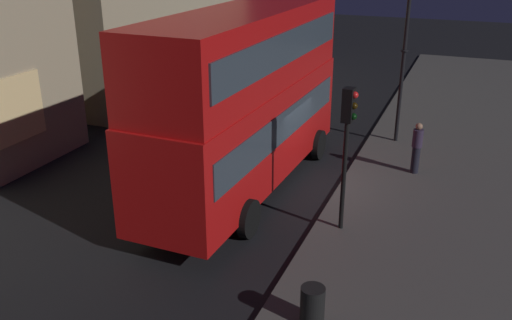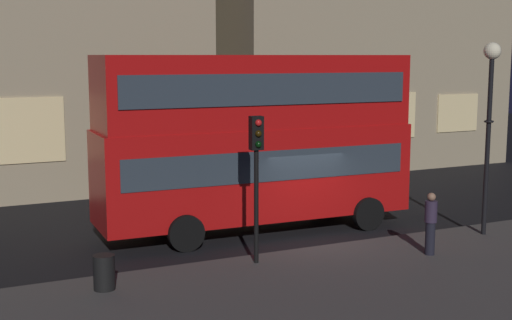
{
  "view_description": "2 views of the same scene",
  "coord_description": "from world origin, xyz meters",
  "px_view_note": "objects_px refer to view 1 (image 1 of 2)",
  "views": [
    {
      "loc": [
        -15.62,
        -4.38,
        7.33
      ],
      "look_at": [
        -2.73,
        0.73,
        1.74
      ],
      "focal_mm": 39.34,
      "sensor_mm": 36.0,
      "label": 1
    },
    {
      "loc": [
        -10.17,
        -17.37,
        5.41
      ],
      "look_at": [
        -1.42,
        0.91,
        2.38
      ],
      "focal_mm": 49.06,
      "sensor_mm": 36.0,
      "label": 2
    }
  ],
  "objects_px": {
    "traffic_light_near_kerb": "(347,130)",
    "pedestrian": "(417,147)",
    "street_lamp": "(407,29)",
    "double_decker_bus": "(245,94)",
    "litter_bin": "(312,305)"
  },
  "relations": [
    {
      "from": "traffic_light_near_kerb",
      "to": "street_lamp",
      "type": "relative_size",
      "value": 0.67
    },
    {
      "from": "double_decker_bus",
      "to": "pedestrian",
      "type": "xyz_separation_m",
      "value": [
        2.94,
        -4.71,
        -2.04
      ]
    },
    {
      "from": "street_lamp",
      "to": "pedestrian",
      "type": "xyz_separation_m",
      "value": [
        -2.87,
        -1.03,
        -3.26
      ]
    },
    {
      "from": "traffic_light_near_kerb",
      "to": "pedestrian",
      "type": "distance_m",
      "value": 5.07
    },
    {
      "from": "street_lamp",
      "to": "litter_bin",
      "type": "bearing_deg",
      "value": -179.61
    },
    {
      "from": "double_decker_bus",
      "to": "traffic_light_near_kerb",
      "type": "relative_size",
      "value": 2.61
    },
    {
      "from": "double_decker_bus",
      "to": "traffic_light_near_kerb",
      "type": "height_order",
      "value": "double_decker_bus"
    },
    {
      "from": "double_decker_bus",
      "to": "traffic_light_near_kerb",
      "type": "xyz_separation_m",
      "value": [
        -1.58,
        -3.38,
        -0.18
      ]
    },
    {
      "from": "traffic_light_near_kerb",
      "to": "pedestrian",
      "type": "relative_size",
      "value": 2.25
    },
    {
      "from": "pedestrian",
      "to": "traffic_light_near_kerb",
      "type": "bearing_deg",
      "value": 136.67
    },
    {
      "from": "street_lamp",
      "to": "traffic_light_near_kerb",
      "type": "bearing_deg",
      "value": 177.7
    },
    {
      "from": "pedestrian",
      "to": "street_lamp",
      "type": "bearing_deg",
      "value": -7.33
    },
    {
      "from": "traffic_light_near_kerb",
      "to": "street_lamp",
      "type": "bearing_deg",
      "value": 1.68
    },
    {
      "from": "street_lamp",
      "to": "pedestrian",
      "type": "height_order",
      "value": "street_lamp"
    },
    {
      "from": "double_decker_bus",
      "to": "street_lamp",
      "type": "xyz_separation_m",
      "value": [
        5.81,
        -3.68,
        1.22
      ]
    }
  ]
}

